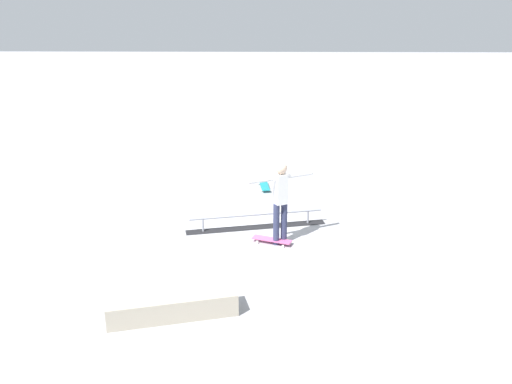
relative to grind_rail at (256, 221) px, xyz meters
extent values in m
plane|color=#9E9EA3|center=(0.23, 0.10, -0.14)|extent=(60.00, 60.00, 0.00)
cube|color=black|center=(0.00, 0.00, -0.13)|extent=(2.99, 0.86, 0.01)
cylinder|color=gray|center=(-1.11, -0.24, 0.01)|extent=(0.04, 0.04, 0.30)
cylinder|color=gray|center=(1.11, 0.24, 0.01)|extent=(0.04, 0.04, 0.30)
cylinder|color=gray|center=(0.00, 0.00, 0.16)|extent=(2.80, 0.64, 0.05)
cube|color=#B2A893|center=(1.27, 3.46, 0.04)|extent=(2.08, 0.92, 0.37)
cylinder|color=#2D3351|center=(-0.56, 0.73, 0.29)|extent=(0.17, 0.17, 0.86)
cylinder|color=#2D3351|center=(-0.41, 0.80, 0.29)|extent=(0.17, 0.17, 0.86)
cube|color=white|center=(-0.48, 0.77, 1.03)|extent=(0.29, 0.27, 0.61)
sphere|color=beige|center=(-0.48, 0.77, 1.45)|extent=(0.23, 0.23, 0.23)
cylinder|color=white|center=(-0.85, 0.60, 1.26)|extent=(0.56, 0.32, 0.08)
cylinder|color=white|center=(-0.12, 0.94, 1.26)|extent=(0.56, 0.32, 0.08)
cube|color=#E05993|center=(-0.32, 0.76, -0.06)|extent=(0.82, 0.46, 0.02)
cylinder|color=white|center=(-0.62, 0.75, -0.11)|extent=(0.06, 0.05, 0.05)
cylinder|color=white|center=(-0.54, 0.97, -0.11)|extent=(0.06, 0.05, 0.05)
cylinder|color=white|center=(-0.11, 0.56, -0.11)|extent=(0.06, 0.05, 0.05)
cylinder|color=white|center=(-0.03, 0.78, -0.11)|extent=(0.06, 0.05, 0.05)
cube|color=teal|center=(-0.17, -2.44, -0.06)|extent=(0.29, 0.82, 0.02)
cylinder|color=white|center=(-0.02, -2.69, -0.11)|extent=(0.04, 0.06, 0.05)
cylinder|color=white|center=(-0.25, -2.72, -0.11)|extent=(0.04, 0.06, 0.05)
cylinder|color=white|center=(-0.08, -2.15, -0.11)|extent=(0.04, 0.06, 0.05)
cylinder|color=white|center=(-0.31, -2.18, -0.11)|extent=(0.04, 0.06, 0.05)
camera|label=1|loc=(-0.16, 11.27, 4.93)|focal=40.49mm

